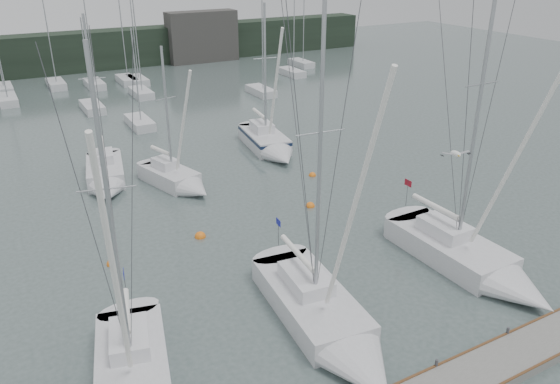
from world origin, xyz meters
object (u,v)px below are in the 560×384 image
Objects in this scene: buoy_b at (310,206)px; buoy_c at (112,264)px; sailboat_near_right at (480,266)px; sailboat_mid_c at (180,181)px; sailboat_mid_d at (270,145)px; sailboat_mid_b at (106,179)px; buoy_a at (200,237)px; buoy_d at (312,176)px; sailboat_near_center at (333,330)px.

buoy_b is 12.82m from buoy_c.
sailboat_mid_c is at bearing 116.88° from sailboat_near_right.
sailboat_mid_d is 10.48m from buoy_b.
buoy_a is (2.99, -10.01, -0.57)m from sailboat_mid_b.
buoy_c reaches higher than buoy_d.
sailboat_mid_c reaches higher than buoy_a.
buoy_c is (-6.49, -7.70, -0.53)m from sailboat_mid_c.
sailboat_near_right reaches higher than buoy_d.
sailboat_mid_b is at bearing -169.77° from sailboat_mid_d.
sailboat_near_center is 11.29m from buoy_a.
sailboat_mid_c is at bearing -22.06° from sailboat_mid_b.
buoy_b is at bearing 68.03° from sailboat_near_center.
sailboat_near_right reaches higher than sailboat_mid_d.
sailboat_mid_c is at bearing 164.79° from buoy_d.
sailboat_mid_b is (-13.79, 20.65, -0.01)m from sailboat_near_right.
sailboat_near_right reaches higher than sailboat_near_center.
sailboat_near_center is at bearing -117.81° from buoy_b.
sailboat_near_center is at bearing -57.73° from buoy_c.
buoy_a reaches higher than buoy_d.
buoy_d is (-0.27, 15.30, -0.58)m from sailboat_near_right.
sailboat_near_center is 13.04m from buoy_b.
sailboat_mid_d reaches higher than sailboat_mid_b.
sailboat_mid_c is at bearing 132.80° from buoy_b.
buoy_d is at bearing -78.61° from sailboat_mid_d.
sailboat_near_right reaches higher than buoy_c.
sailboat_mid_b reaches higher than sailboat_mid_c.
buoy_b is (7.66, 0.36, 0.00)m from buoy_a.
sailboat_mid_b is 14.55m from buoy_d.
buoy_c is (-15.32, -11.04, -0.61)m from sailboat_mid_d.
sailboat_mid_c is 17.42× the size of buoy_c.
sailboat_mid_b is 14.38m from buoy_b.
sailboat_mid_b is at bearing 137.79° from buoy_b.
buoy_d is (9.17, -2.49, -0.53)m from sailboat_mid_c.
sailboat_mid_c is at bearing 96.53° from sailboat_near_center.
sailboat_mid_d reaches higher than sailboat_mid_c.
buoy_a is at bearing -156.13° from buoy_d.
sailboat_mid_c is at bearing -151.17° from sailboat_mid_d.
sailboat_mid_b is 1.19× the size of sailboat_mid_c.
sailboat_mid_c reaches higher than buoy_d.
sailboat_near_right is 27.35× the size of buoy_c.
buoy_b is at bearing -95.97° from sailboat_mid_d.
sailboat_mid_d is (13.18, 0.50, 0.05)m from sailboat_mid_b.
buoy_b is (10.64, -9.65, -0.57)m from sailboat_mid_b.
sailboat_mid_c is 9.52m from buoy_d.
sailboat_near_right is at bearing -32.37° from buoy_c.
sailboat_near_right is at bearing -88.98° from buoy_d.
sailboat_near_right reaches higher than buoy_b.
sailboat_near_center reaches higher than sailboat_mid_d.
buoy_a is (-10.20, -10.50, -0.61)m from sailboat_mid_d.
sailboat_mid_b is at bearing 108.01° from sailboat_near_center.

